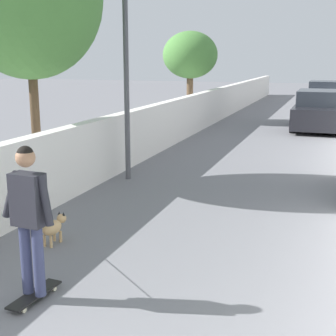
{
  "coord_description": "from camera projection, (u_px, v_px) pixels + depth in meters",
  "views": [
    {
      "loc": [
        -1.43,
        -2.31,
        2.81
      ],
      "look_at": [
        5.95,
        0.27,
        1.0
      ],
      "focal_mm": 51.36,
      "sensor_mm": 36.0,
      "label": 1
    }
  ],
  "objects": [
    {
      "name": "tree_left_far",
      "position": [
        190.0,
        55.0,
        20.74
      ],
      "size": [
        2.37,
        2.37,
        3.91
      ],
      "color": "brown",
      "rests_on": "ground"
    },
    {
      "name": "person_skateboarder",
      "position": [
        29.0,
        209.0,
        5.43
      ],
      "size": [
        0.25,
        0.71,
        1.77
      ],
      "color": "#333859",
      "rests_on": "skateboard"
    },
    {
      "name": "wall_left",
      "position": [
        156.0,
        128.0,
        14.45
      ],
      "size": [
        48.0,
        0.3,
        1.44
      ],
      "primitive_type": "cube",
      "color": "silver",
      "rests_on": "ground"
    },
    {
      "name": "car_near",
      "position": [
        317.0,
        111.0,
        19.04
      ],
      "size": [
        4.22,
        1.8,
        1.54
      ],
      "color": "black",
      "rests_on": "ground"
    },
    {
      "name": "skateboard",
      "position": [
        35.0,
        295.0,
        5.67
      ],
      "size": [
        0.81,
        0.26,
        0.08
      ],
      "color": "black",
      "rests_on": "ground"
    },
    {
      "name": "car_far",
      "position": [
        323.0,
        96.0,
        26.36
      ],
      "size": [
        3.85,
        1.8,
        1.54
      ],
      "color": "silver",
      "rests_on": "ground"
    },
    {
      "name": "dog",
      "position": [
        53.0,
        227.0,
        7.35
      ],
      "size": [
        1.91,
        0.89,
        1.06
      ],
      "color": "tan",
      "rests_on": "ground"
    },
    {
      "name": "lamp_post",
      "position": [
        126.0,
        38.0,
        10.64
      ],
      "size": [
        0.36,
        0.36,
        4.77
      ],
      "color": "#4C4C51",
      "rests_on": "ground"
    },
    {
      "name": "ground_plane",
      "position": [
        257.0,
        146.0,
        15.56
      ],
      "size": [
        80.0,
        80.0,
        0.0
      ],
      "primitive_type": "plane",
      "color": "slate"
    }
  ]
}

